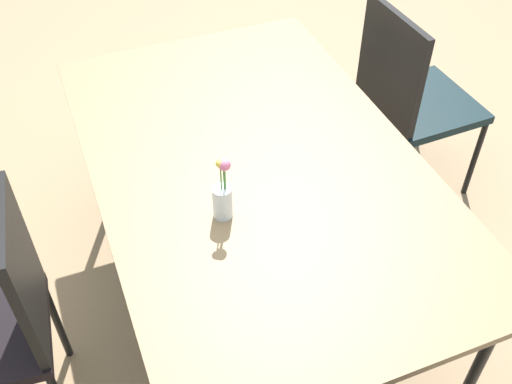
{
  "coord_description": "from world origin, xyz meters",
  "views": [
    {
      "loc": [
        -1.56,
        0.53,
        2.19
      ],
      "look_at": [
        -0.06,
        -0.07,
        0.62
      ],
      "focal_mm": 42.55,
      "sensor_mm": 36.0,
      "label": 1
    }
  ],
  "objects_px": {
    "dining_table": "(256,170)",
    "potted_plant": "(195,77)",
    "chair_far_side": "(3,317)",
    "chair_near_right": "(409,94)",
    "flower_vase": "(223,196)"
  },
  "relations": [
    {
      "from": "dining_table",
      "to": "potted_plant",
      "type": "height_order",
      "value": "dining_table"
    },
    {
      "from": "chair_far_side",
      "to": "chair_near_right",
      "type": "distance_m",
      "value": 1.95
    },
    {
      "from": "dining_table",
      "to": "chair_far_side",
      "type": "distance_m",
      "value": 0.97
    },
    {
      "from": "dining_table",
      "to": "potted_plant",
      "type": "xyz_separation_m",
      "value": [
        1.41,
        -0.17,
        -0.51
      ]
    },
    {
      "from": "chair_far_side",
      "to": "potted_plant",
      "type": "height_order",
      "value": "chair_far_side"
    },
    {
      "from": "chair_far_side",
      "to": "flower_vase",
      "type": "relative_size",
      "value": 4.18
    },
    {
      "from": "dining_table",
      "to": "chair_near_right",
      "type": "distance_m",
      "value": 1.03
    },
    {
      "from": "flower_vase",
      "to": "potted_plant",
      "type": "bearing_deg",
      "value": -12.8
    },
    {
      "from": "chair_far_side",
      "to": "potted_plant",
      "type": "xyz_separation_m",
      "value": [
        1.59,
        -1.11,
        -0.34
      ]
    },
    {
      "from": "dining_table",
      "to": "chair_near_right",
      "type": "bearing_deg",
      "value": -66.29
    },
    {
      "from": "dining_table",
      "to": "flower_vase",
      "type": "bearing_deg",
      "value": 136.47
    },
    {
      "from": "dining_table",
      "to": "chair_far_side",
      "type": "height_order",
      "value": "chair_far_side"
    },
    {
      "from": "potted_plant",
      "to": "flower_vase",
      "type": "bearing_deg",
      "value": 167.2
    },
    {
      "from": "potted_plant",
      "to": "chair_far_side",
      "type": "bearing_deg",
      "value": 145.11
    },
    {
      "from": "chair_near_right",
      "to": "flower_vase",
      "type": "relative_size",
      "value": 4.17
    }
  ]
}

